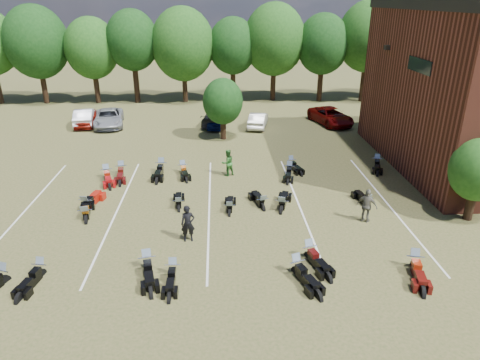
{
  "coord_description": "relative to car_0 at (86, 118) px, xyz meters",
  "views": [
    {
      "loc": [
        -2.43,
        -18.11,
        10.65
      ],
      "look_at": [
        -1.25,
        4.0,
        1.2
      ],
      "focal_mm": 32.0,
      "sensor_mm": 36.0,
      "label": 1
    }
  ],
  "objects": [
    {
      "name": "motorcycle_5",
      "position": [
        15.77,
        -22.29,
        -0.72
      ],
      "size": [
        1.35,
        2.41,
        1.28
      ],
      "primitive_type": null,
      "rotation": [
        0.0,
        0.0,
        0.29
      ],
      "color": "black",
      "rests_on": "ground"
    },
    {
      "name": "motorcycle_11",
      "position": [
        12.38,
        -17.92,
        -0.72
      ],
      "size": [
        0.8,
        2.1,
        1.15
      ],
      "primitive_type": null,
      "rotation": [
        0.0,
        0.0,
        3.07
      ],
      "color": "black",
      "rests_on": "ground"
    },
    {
      "name": "motorcycle_1",
      "position": [
        4.4,
        -22.99,
        -0.72
      ],
      "size": [
        1.03,
        2.23,
        1.2
      ],
      "primitive_type": null,
      "rotation": [
        0.0,
        0.0,
        -0.17
      ],
      "color": "black",
      "rests_on": "ground"
    },
    {
      "name": "motorcycle_2",
      "position": [
        9.88,
        -23.28,
        -0.72
      ],
      "size": [
        0.68,
        2.09,
        1.16
      ],
      "primitive_type": null,
      "rotation": [
        0.0,
        0.0,
        -0.01
      ],
      "color": "black",
      "rests_on": "ground"
    },
    {
      "name": "motorcycle_12",
      "position": [
        15.19,
        -17.76,
        -0.72
      ],
      "size": [
        1.4,
        2.52,
        1.34
      ],
      "primitive_type": null,
      "rotation": [
        0.0,
        0.0,
        2.86
      ],
      "color": "black",
      "rests_on": "ground"
    },
    {
      "name": "motorcycle_6",
      "position": [
        20.05,
        -23.33,
        -0.72
      ],
      "size": [
        1.23,
        2.47,
        1.32
      ],
      "primitive_type": null,
      "rotation": [
        0.0,
        0.0,
        -0.21
      ],
      "color": "#4D0E0B",
      "rests_on": "ground"
    },
    {
      "name": "motorcycle_20",
      "position": [
        22.65,
        -11.41,
        -0.72
      ],
      "size": [
        1.32,
        2.29,
        1.22
      ],
      "primitive_type": null,
      "rotation": [
        0.0,
        0.0,
        -0.3
      ],
      "color": "black",
      "rests_on": "ground"
    },
    {
      "name": "motorcycle_9",
      "position": [
        9.64,
        -17.25,
        -0.72
      ],
      "size": [
        0.8,
        2.1,
        1.15
      ],
      "primitive_type": null,
      "rotation": [
        0.0,
        0.0,
        3.21
      ],
      "color": "black",
      "rests_on": "ground"
    },
    {
      "name": "motorcycle_13",
      "position": [
        19.99,
        -17.44,
        -0.72
      ],
      "size": [
        0.9,
        2.1,
        1.13
      ],
      "primitive_type": null,
      "rotation": [
        0.0,
        0.0,
        3.27
      ],
      "color": "black",
      "rests_on": "ground"
    },
    {
      "name": "person_green",
      "position": [
        12.43,
        -12.42,
        0.16
      ],
      "size": [
        1.07,
        0.99,
        1.75
      ],
      "primitive_type": "imported",
      "rotation": [
        0.0,
        0.0,
        3.65
      ],
      "color": "#2E6B28",
      "rests_on": "ground"
    },
    {
      "name": "motorcycle_14",
      "position": [
        5.53,
        -12.0,
        -0.72
      ],
      "size": [
        1.05,
        2.43,
        1.31
      ],
      "primitive_type": null,
      "rotation": [
        0.0,
        0.0,
        0.13
      ],
      "color": "#45090A",
      "rests_on": "ground"
    },
    {
      "name": "motorcycle_3",
      "position": [
        8.76,
        -22.78,
        -0.72
      ],
      "size": [
        1.24,
        2.48,
        1.33
      ],
      "primitive_type": null,
      "rotation": [
        0.0,
        0.0,
        0.21
      ],
      "color": "black",
      "rests_on": "ground"
    },
    {
      "name": "motorcycle_16",
      "position": [
        8.07,
        -11.68,
        -0.72
      ],
      "size": [
        0.91,
        2.52,
        1.38
      ],
      "primitive_type": null,
      "rotation": [
        0.0,
        0.0,
        -0.05
      ],
      "color": "black",
      "rests_on": "ground"
    },
    {
      "name": "motorcycle_15",
      "position": [
        4.71,
        -12.57,
        -0.72
      ],
      "size": [
        1.46,
        2.49,
        1.32
      ],
      "primitive_type": null,
      "rotation": [
        0.0,
        0.0,
        0.32
      ],
      "color": "maroon",
      "rests_on": "ground"
    },
    {
      "name": "car_3",
      "position": [
        11.72,
        -0.23,
        -0.01
      ],
      "size": [
        2.97,
        5.19,
        1.42
      ],
      "primitive_type": "imported",
      "rotation": [
        0.0,
        0.0,
        2.93
      ],
      "color": "black",
      "rests_on": "ground"
    },
    {
      "name": "car_0",
      "position": [
        0.0,
        0.0,
        0.0
      ],
      "size": [
        2.13,
        4.38,
        1.44
      ],
      "primitive_type": "imported",
      "rotation": [
        0.0,
        0.0,
        0.1
      ],
      "color": "maroon",
      "rests_on": "ground"
    },
    {
      "name": "car_7",
      "position": [
        27.94,
        -0.69,
        -0.08
      ],
      "size": [
        2.4,
        4.63,
        1.28
      ],
      "primitive_type": "imported",
      "rotation": [
        0.0,
        0.0,
        3.28
      ],
      "color": "#323237",
      "rests_on": "ground"
    },
    {
      "name": "car_6",
      "position": [
        22.15,
        -0.56,
        0.01
      ],
      "size": [
        3.77,
        5.74,
        1.47
      ],
      "primitive_type": "imported",
      "rotation": [
        0.0,
        0.0,
        0.27
      ],
      "color": "#540404",
      "rests_on": "ground"
    },
    {
      "name": "motorcycle_19",
      "position": [
        16.79,
        -11.27,
        -0.72
      ],
      "size": [
        1.16,
        2.15,
        1.15
      ],
      "primitive_type": null,
      "rotation": [
        0.0,
        0.0,
        0.26
      ],
      "color": "black",
      "rests_on": "ground"
    },
    {
      "name": "motorcycle_17",
      "position": [
        9.49,
        -11.85,
        -0.72
      ],
      "size": [
        1.1,
        2.23,
        1.19
      ],
      "primitive_type": null,
      "rotation": [
        0.0,
        0.0,
        0.21
      ],
      "color": "black",
      "rests_on": "ground"
    },
    {
      "name": "person_grey",
      "position": [
        19.36,
        -19.06,
        0.18
      ],
      "size": [
        1.11,
        0.97,
        1.8
      ],
      "primitive_type": "imported",
      "rotation": [
        0.0,
        0.0,
        2.52
      ],
      "color": "#625F54",
      "rests_on": "ground"
    },
    {
      "name": "car_4",
      "position": [
        11.85,
        -0.94,
        -0.0
      ],
      "size": [
        2.09,
        4.36,
        1.44
      ],
      "primitive_type": "imported",
      "rotation": [
        0.0,
        0.0,
        -0.1
      ],
      "color": "navy",
      "rests_on": "ground"
    },
    {
      "name": "young_tree_midfield",
      "position": [
        12.29,
        -4.56,
        2.37
      ],
      "size": [
        3.2,
        3.2,
        4.7
      ],
      "color": "black",
      "rests_on": "ground"
    },
    {
      "name": "tree_line",
      "position": [
        13.29,
        8.94,
        5.59
      ],
      "size": [
        56.0,
        6.0,
        9.79
      ],
      "color": "black",
      "rests_on": "ground"
    },
    {
      "name": "motorcycle_0",
      "position": [
        3.06,
        -23.38,
        -0.72
      ],
      "size": [
        1.43,
        2.35,
        1.25
      ],
      "primitive_type": null,
      "rotation": [
        0.0,
        0.0,
        -0.35
      ],
      "color": "black",
      "rests_on": "ground"
    },
    {
      "name": "car_1",
      "position": [
        -0.15,
        0.31,
        0.03
      ],
      "size": [
        2.31,
        4.75,
        1.5
      ],
      "primitive_type": "imported",
      "rotation": [
        0.0,
        0.0,
        3.3
      ],
      "color": "silver",
      "rests_on": "ground"
    },
    {
      "name": "motorcycle_10",
      "position": [
        14.21,
        -17.37,
        -0.72
      ],
      "size": [
        1.21,
        2.29,
        1.22
      ],
      "primitive_type": null,
      "rotation": [
        0.0,
        0.0,
        3.39
      ],
      "color": "black",
      "rests_on": "ground"
    },
    {
      "name": "motorcycle_8",
      "position": [
        4.96,
        -18.3,
        -0.72
      ],
      "size": [
        1.2,
        2.47,
        1.32
      ],
      "primitive_type": null,
      "rotation": [
        0.0,
        0.0,
        3.34
      ],
      "color": "black",
      "rests_on": "ground"
    },
    {
      "name": "ground",
      "position": [
        14.29,
        -20.06,
        -0.72
      ],
      "size": [
        160.0,
        160.0,
        0.0
      ],
      "primitive_type": "plane",
      "color": "brown",
      "rests_on": "ground"
    },
    {
      "name": "motorcycle_7",
      "position": [
        4.66,
        -17.14,
        -0.72
      ],
      "size": [
        1.2,
        2.55,
        1.36
      ],
      "primitive_type": null,
      "rotation": [
        0.0,
        0.0,
        2.96
      ],
      "color": "#A0170B",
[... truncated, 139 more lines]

